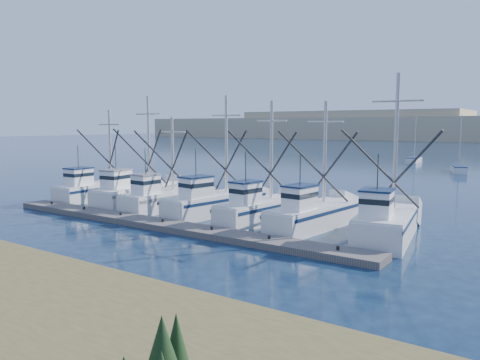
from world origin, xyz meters
TOP-DOWN VIEW (x-y plane):
  - ground at (0.00, 0.00)m, footprint 500.00×500.00m
  - floating_dock at (-8.60, 6.22)m, footprint 28.87×2.07m
  - trawler_fleet at (-8.69, 11.21)m, footprint 28.85×8.87m
  - sailboat_near at (0.88, 55.37)m, footprint 3.05×5.80m
  - sailboat_far at (-8.70, 69.79)m, footprint 2.18×6.13m

SIDE VIEW (x-z plane):
  - ground at x=0.00m, z-range 0.00..0.00m
  - floating_dock at x=-8.60m, z-range 0.00..0.38m
  - sailboat_far at x=-8.70m, z-range -3.56..4.54m
  - sailboat_near at x=0.88m, z-range -3.55..4.55m
  - trawler_fleet at x=-8.69m, z-range -3.84..5.76m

